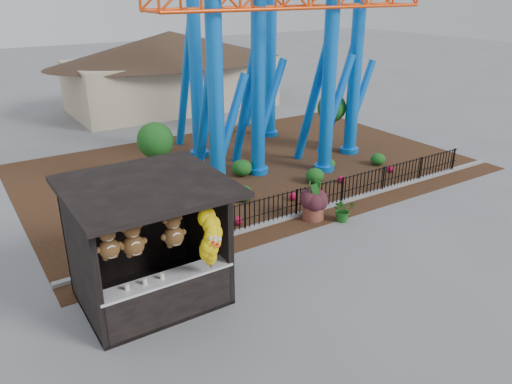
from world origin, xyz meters
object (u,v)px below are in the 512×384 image
potted_plant (343,210)px  prize_booth (153,248)px  roller_coaster (268,4)px  terracotta_planter (313,211)px

potted_plant → prize_booth: bearing=-150.2°
prize_booth → potted_plant: size_ratio=4.43×
prize_booth → potted_plant: prize_booth is taller
prize_booth → roller_coaster: (8.11, 7.32, 4.91)m
terracotta_planter → potted_plant: (0.72, -0.65, 0.11)m
prize_booth → roller_coaster: roller_coaster is taller
terracotta_planter → potted_plant: 0.98m
prize_booth → roller_coaster: size_ratio=0.32×
prize_booth → terracotta_planter: size_ratio=4.88×
terracotta_planter → prize_booth: bearing=-164.7°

